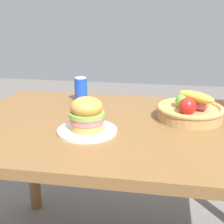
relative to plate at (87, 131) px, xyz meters
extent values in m
cube|color=brown|center=(0.14, 0.12, -0.03)|extent=(1.40, 0.90, 0.04)
cylinder|color=brown|center=(-0.48, 0.49, -0.40)|extent=(0.07, 0.07, 0.71)
cylinder|color=silver|center=(0.00, 0.00, 0.00)|extent=(0.24, 0.24, 0.01)
cylinder|color=tan|center=(0.00, 0.00, 0.02)|extent=(0.13, 0.13, 0.03)
cylinder|color=#C67075|center=(0.00, 0.00, 0.05)|extent=(0.13, 0.13, 0.02)
cylinder|color=#84A84C|center=(0.00, 0.00, 0.07)|extent=(0.14, 0.14, 0.02)
ellipsoid|color=gold|center=(0.00, 0.00, 0.10)|extent=(0.13, 0.13, 0.08)
cylinder|color=blue|center=(-0.14, 0.42, 0.05)|extent=(0.07, 0.07, 0.12)
cylinder|color=silver|center=(-0.14, 0.42, 0.12)|extent=(0.06, 0.06, 0.00)
cylinder|color=tan|center=(0.40, 0.22, 0.02)|extent=(0.28, 0.28, 0.05)
torus|color=tan|center=(0.40, 0.22, 0.04)|extent=(0.29, 0.29, 0.02)
sphere|color=#D16066|center=(0.44, 0.21, 0.07)|extent=(0.07, 0.07, 0.07)
sphere|color=gold|center=(0.41, 0.25, 0.07)|extent=(0.08, 0.08, 0.08)
sphere|color=#6BAD38|center=(0.38, 0.23, 0.07)|extent=(0.07, 0.07, 0.07)
sphere|color=red|center=(0.39, 0.16, 0.07)|extent=(0.07, 0.07, 0.07)
ellipsoid|color=yellow|center=(0.42, 0.20, 0.10)|extent=(0.17, 0.16, 0.06)
camera|label=1|loc=(0.29, -1.08, 0.45)|focal=49.14mm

